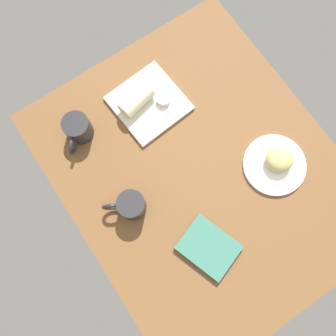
{
  "coord_description": "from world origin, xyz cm",
  "views": [
    {
      "loc": [
        15.75,
        -24.18,
        125.15
      ],
      "look_at": [
        -6.95,
        -8.89,
        7.0
      ],
      "focal_mm": 38.44,
      "sensor_mm": 36.0,
      "label": 1
    }
  ],
  "objects_px": {
    "second_mug": "(130,205)",
    "coffee_mug": "(78,129)",
    "round_plate": "(274,165)",
    "book_stack": "(209,247)",
    "sauce_cup": "(163,99)",
    "scone_pastry": "(280,160)",
    "square_plate": "(149,103)",
    "breakfast_wrap": "(136,100)"
  },
  "relations": [
    {
      "from": "scone_pastry",
      "to": "sauce_cup",
      "type": "height_order",
      "value": "scone_pastry"
    },
    {
      "from": "second_mug",
      "to": "square_plate",
      "type": "bearing_deg",
      "value": 137.98
    },
    {
      "from": "sauce_cup",
      "to": "breakfast_wrap",
      "type": "distance_m",
      "value": 0.1
    },
    {
      "from": "sauce_cup",
      "to": "round_plate",
      "type": "bearing_deg",
      "value": 24.58
    },
    {
      "from": "square_plate",
      "to": "breakfast_wrap",
      "type": "xyz_separation_m",
      "value": [
        -0.02,
        -0.04,
        0.04
      ]
    },
    {
      "from": "book_stack",
      "to": "sauce_cup",
      "type": "bearing_deg",
      "value": 162.23
    },
    {
      "from": "scone_pastry",
      "to": "second_mug",
      "type": "distance_m",
      "value": 0.52
    },
    {
      "from": "scone_pastry",
      "to": "coffee_mug",
      "type": "bearing_deg",
      "value": -132.83
    },
    {
      "from": "sauce_cup",
      "to": "scone_pastry",
      "type": "bearing_deg",
      "value": 26.18
    },
    {
      "from": "round_plate",
      "to": "coffee_mug",
      "type": "height_order",
      "value": "coffee_mug"
    },
    {
      "from": "coffee_mug",
      "to": "second_mug",
      "type": "bearing_deg",
      "value": 1.57
    },
    {
      "from": "round_plate",
      "to": "book_stack",
      "type": "relative_size",
      "value": 1.02
    },
    {
      "from": "round_plate",
      "to": "breakfast_wrap",
      "type": "xyz_separation_m",
      "value": [
        -0.45,
        -0.27,
        0.04
      ]
    },
    {
      "from": "square_plate",
      "to": "sauce_cup",
      "type": "distance_m",
      "value": 0.06
    },
    {
      "from": "sauce_cup",
      "to": "coffee_mug",
      "type": "height_order",
      "value": "coffee_mug"
    },
    {
      "from": "round_plate",
      "to": "coffee_mug",
      "type": "xyz_separation_m",
      "value": [
        -0.47,
        -0.5,
        0.04
      ]
    },
    {
      "from": "scone_pastry",
      "to": "second_mug",
      "type": "bearing_deg",
      "value": -106.62
    },
    {
      "from": "breakfast_wrap",
      "to": "square_plate",
      "type": "bearing_deg",
      "value": -129.0
    },
    {
      "from": "breakfast_wrap",
      "to": "second_mug",
      "type": "distance_m",
      "value": 0.37
    },
    {
      "from": "square_plate",
      "to": "book_stack",
      "type": "height_order",
      "value": "book_stack"
    },
    {
      "from": "round_plate",
      "to": "sauce_cup",
      "type": "bearing_deg",
      "value": -155.42
    },
    {
      "from": "scone_pastry",
      "to": "square_plate",
      "type": "height_order",
      "value": "scone_pastry"
    },
    {
      "from": "breakfast_wrap",
      "to": "second_mug",
      "type": "xyz_separation_m",
      "value": [
        0.3,
        -0.21,
        0.0
      ]
    },
    {
      "from": "book_stack",
      "to": "second_mug",
      "type": "xyz_separation_m",
      "value": [
        -0.25,
        -0.14,
        0.04
      ]
    },
    {
      "from": "breakfast_wrap",
      "to": "second_mug",
      "type": "height_order",
      "value": "second_mug"
    },
    {
      "from": "coffee_mug",
      "to": "second_mug",
      "type": "height_order",
      "value": "second_mug"
    },
    {
      "from": "round_plate",
      "to": "second_mug",
      "type": "height_order",
      "value": "second_mug"
    },
    {
      "from": "round_plate",
      "to": "second_mug",
      "type": "xyz_separation_m",
      "value": [
        -0.15,
        -0.49,
        0.04
      ]
    },
    {
      "from": "coffee_mug",
      "to": "second_mug",
      "type": "distance_m",
      "value": 0.32
    },
    {
      "from": "round_plate",
      "to": "scone_pastry",
      "type": "height_order",
      "value": "scone_pastry"
    },
    {
      "from": "square_plate",
      "to": "book_stack",
      "type": "distance_m",
      "value": 0.54
    },
    {
      "from": "scone_pastry",
      "to": "breakfast_wrap",
      "type": "relative_size",
      "value": 0.74
    },
    {
      "from": "second_mug",
      "to": "scone_pastry",
      "type": "bearing_deg",
      "value": 73.38
    },
    {
      "from": "sauce_cup",
      "to": "book_stack",
      "type": "bearing_deg",
      "value": -17.77
    },
    {
      "from": "second_mug",
      "to": "coffee_mug",
      "type": "bearing_deg",
      "value": -178.43
    },
    {
      "from": "square_plate",
      "to": "coffee_mug",
      "type": "height_order",
      "value": "coffee_mug"
    },
    {
      "from": "round_plate",
      "to": "square_plate",
      "type": "height_order",
      "value": "square_plate"
    },
    {
      "from": "round_plate",
      "to": "scone_pastry",
      "type": "bearing_deg",
      "value": 104.88
    },
    {
      "from": "book_stack",
      "to": "scone_pastry",
      "type": "bearing_deg",
      "value": 105.84
    },
    {
      "from": "breakfast_wrap",
      "to": "coffee_mug",
      "type": "distance_m",
      "value": 0.22
    },
    {
      "from": "breakfast_wrap",
      "to": "second_mug",
      "type": "relative_size",
      "value": 0.94
    },
    {
      "from": "breakfast_wrap",
      "to": "book_stack",
      "type": "xyz_separation_m",
      "value": [
        0.55,
        -0.08,
        -0.03
      ]
    }
  ]
}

